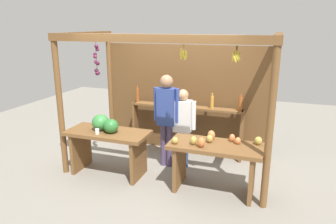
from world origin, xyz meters
The scene contains 7 objects.
ground_plane centered at (0.00, 0.00, 0.00)m, with size 12.00×12.00×0.00m, color gray.
market_stall centered at (0.00, 0.42, 1.38)m, with size 3.51×1.82×2.41m.
fruit_counter_left centered at (-0.94, -0.64, 0.66)m, with size 1.42×0.64×1.06m.
fruit_counter_right centered at (0.93, -0.64, 0.59)m, with size 1.42×0.64×0.93m.
bottle_shelf_unit centered at (0.09, 0.64, 0.79)m, with size 2.25×0.22×1.34m.
vendor_man centered at (-0.08, -0.01, 1.03)m, with size 0.48×0.23×1.70m.
vendor_woman centered at (0.20, 0.06, 0.86)m, with size 0.48×0.20×1.45m.
Camera 1 is at (1.72, -5.08, 2.54)m, focal length 33.54 mm.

